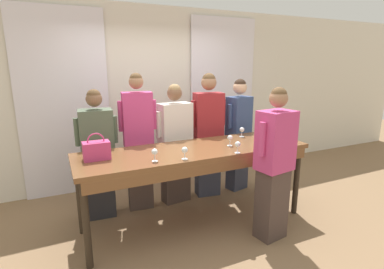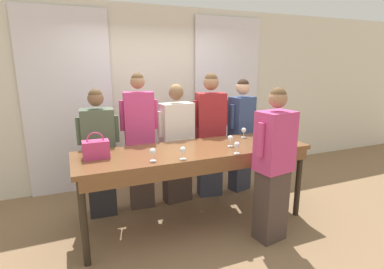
{
  "view_description": "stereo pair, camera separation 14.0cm",
  "coord_description": "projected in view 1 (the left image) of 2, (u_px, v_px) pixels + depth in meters",
  "views": [
    {
      "loc": [
        -1.46,
        -3.04,
        1.93
      ],
      "look_at": [
        0.0,
        0.08,
        1.1
      ],
      "focal_mm": 28.0,
      "sensor_mm": 36.0,
      "label": 1
    },
    {
      "loc": [
        -1.34,
        -3.1,
        1.93
      ],
      "look_at": [
        0.0,
        0.08,
        1.1
      ],
      "focal_mm": 28.0,
      "sensor_mm": 36.0,
      "label": 2
    }
  ],
  "objects": [
    {
      "name": "guest_striped_shirt",
      "position": [
        208.0,
        134.0,
        4.32
      ],
      "size": [
        0.52,
        0.3,
        1.8
      ],
      "color": "#383D51",
      "rests_on": "ground_plane"
    },
    {
      "name": "wine_glass_front_right",
      "position": [
        155.0,
        153.0,
        3.03
      ],
      "size": [
        0.07,
        0.07,
        0.13
      ],
      "color": "white",
      "rests_on": "tasting_bar"
    },
    {
      "name": "wine_glass_front_mid",
      "position": [
        230.0,
        138.0,
        3.6
      ],
      "size": [
        0.07,
        0.07,
        0.13
      ],
      "color": "white",
      "rests_on": "tasting_bar"
    },
    {
      "name": "wine_glass_center_right",
      "position": [
        238.0,
        145.0,
        3.31
      ],
      "size": [
        0.07,
        0.07,
        0.13
      ],
      "color": "white",
      "rests_on": "tasting_bar"
    },
    {
      "name": "curtain_panel_right",
      "position": [
        223.0,
        97.0,
        5.36
      ],
      "size": [
        1.24,
        0.03,
        2.69
      ],
      "color": "white",
      "rests_on": "ground_plane"
    },
    {
      "name": "guest_cream_sweater",
      "position": [
        175.0,
        144.0,
        4.12
      ],
      "size": [
        0.56,
        0.29,
        1.66
      ],
      "color": "#473833",
      "rests_on": "ground_plane"
    },
    {
      "name": "host_pouring",
      "position": [
        274.0,
        165.0,
        3.23
      ],
      "size": [
        0.49,
        0.33,
        1.69
      ],
      "color": "#473833",
      "rests_on": "ground_plane"
    },
    {
      "name": "guest_navy_coat",
      "position": [
        238.0,
        133.0,
        4.54
      ],
      "size": [
        0.47,
        0.31,
        1.71
      ],
      "color": "#383D51",
      "rests_on": "ground_plane"
    },
    {
      "name": "tasting_bar",
      "position": [
        196.0,
        156.0,
        3.51
      ],
      "size": [
        2.73,
        0.83,
        0.95
      ],
      "color": "brown",
      "rests_on": "ground_plane"
    },
    {
      "name": "wine_glass_center_left",
      "position": [
        242.0,
        130.0,
        4.04
      ],
      "size": [
        0.07,
        0.07,
        0.13
      ],
      "color": "white",
      "rests_on": "tasting_bar"
    },
    {
      "name": "curtain_panel_left",
      "position": [
        64.0,
        105.0,
        4.28
      ],
      "size": [
        1.24,
        0.03,
        2.69
      ],
      "color": "white",
      "rests_on": "ground_plane"
    },
    {
      "name": "guest_pink_top",
      "position": [
        139.0,
        141.0,
        3.89
      ],
      "size": [
        0.49,
        0.24,
        1.81
      ],
      "color": "#473833",
      "rests_on": "ground_plane"
    },
    {
      "name": "guest_olive_jacket",
      "position": [
        98.0,
        155.0,
        3.7
      ],
      "size": [
        0.51,
        0.3,
        1.63
      ],
      "color": "#28282D",
      "rests_on": "ground_plane"
    },
    {
      "name": "ground_plane",
      "position": [
        195.0,
        222.0,
        3.73
      ],
      "size": [
        18.0,
        18.0,
        0.0
      ],
      "primitive_type": "plane",
      "color": "#846647"
    },
    {
      "name": "wine_glass_center_mid",
      "position": [
        284.0,
        131.0,
        3.96
      ],
      "size": [
        0.07,
        0.07,
        0.13
      ],
      "color": "white",
      "rests_on": "tasting_bar"
    },
    {
      "name": "wine_glass_front_left",
      "position": [
        185.0,
        150.0,
        3.1
      ],
      "size": [
        0.07,
        0.07,
        0.13
      ],
      "color": "white",
      "rests_on": "tasting_bar"
    },
    {
      "name": "handbag",
      "position": [
        96.0,
        150.0,
        3.09
      ],
      "size": [
        0.27,
        0.15,
        0.28
      ],
      "color": "#C63870",
      "rests_on": "tasting_bar"
    },
    {
      "name": "wine_bottle",
      "position": [
        259.0,
        128.0,
        4.05
      ],
      "size": [
        0.08,
        0.08,
        0.32
      ],
      "color": "black",
      "rests_on": "tasting_bar"
    },
    {
      "name": "wall_back",
      "position": [
        151.0,
        96.0,
        4.86
      ],
      "size": [
        12.0,
        0.06,
        2.8
      ],
      "color": "silver",
      "rests_on": "ground_plane"
    }
  ]
}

